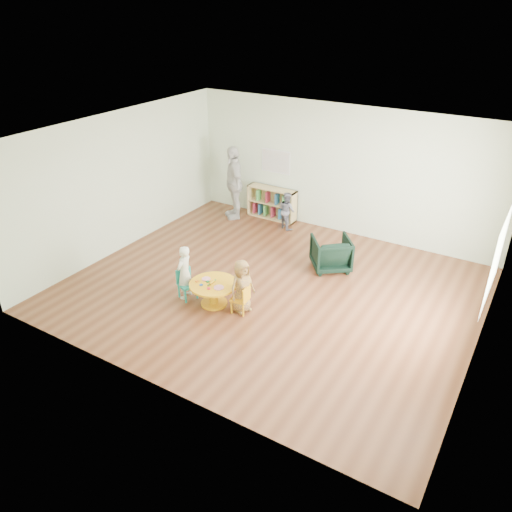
% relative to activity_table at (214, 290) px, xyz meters
% --- Properties ---
extents(room, '(7.10, 7.00, 2.80)m').
position_rel_activity_table_xyz_m(room, '(0.60, 0.94, 1.61)').
color(room, brown).
rests_on(room, ground).
extents(activity_table, '(0.83, 0.83, 0.46)m').
position_rel_activity_table_xyz_m(activity_table, '(0.00, 0.00, 0.00)').
color(activity_table, '#EBA713').
rests_on(activity_table, ground).
extents(kid_chair_left, '(0.37, 0.37, 0.54)m').
position_rel_activity_table_xyz_m(kid_chair_left, '(-0.54, -0.06, 0.00)').
color(kid_chair_left, teal).
rests_on(kid_chair_left, ground).
extents(kid_chair_right, '(0.30, 0.30, 0.51)m').
position_rel_activity_table_xyz_m(kid_chair_right, '(0.55, 0.05, -0.01)').
color(kid_chair_right, '#EBA713').
rests_on(kid_chair_right, ground).
extents(bookshelf, '(1.20, 0.30, 0.75)m').
position_rel_activity_table_xyz_m(bookshelf, '(-1.02, 3.80, 0.08)').
color(bookshelf, tan).
rests_on(bookshelf, ground).
extents(alphabet_poster, '(0.74, 0.01, 0.54)m').
position_rel_activity_table_xyz_m(alphabet_poster, '(-1.01, 3.93, 1.06)').
color(alphabet_poster, white).
rests_on(alphabet_poster, ground).
extents(armchair, '(0.99, 0.99, 0.65)m').
position_rel_activity_table_xyz_m(armchair, '(1.19, 2.22, 0.04)').
color(armchair, black).
rests_on(armchair, ground).
extents(child_left, '(0.26, 0.38, 0.99)m').
position_rel_activity_table_xyz_m(child_left, '(-0.56, -0.07, 0.21)').
color(child_left, white).
rests_on(child_left, ground).
extents(child_right, '(0.44, 0.53, 0.94)m').
position_rel_activity_table_xyz_m(child_right, '(0.51, 0.10, 0.18)').
color(child_right, yellow).
rests_on(child_right, ground).
extents(toddler, '(0.52, 0.48, 0.86)m').
position_rel_activity_table_xyz_m(toddler, '(-0.44, 3.44, 0.14)').
color(toddler, '#161A38').
rests_on(toddler, ground).
extents(adult_caretaker, '(1.02, 1.00, 1.72)m').
position_rel_activity_table_xyz_m(adult_caretaker, '(-1.81, 3.37, 0.58)').
color(adult_caretaker, silver).
rests_on(adult_caretaker, ground).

